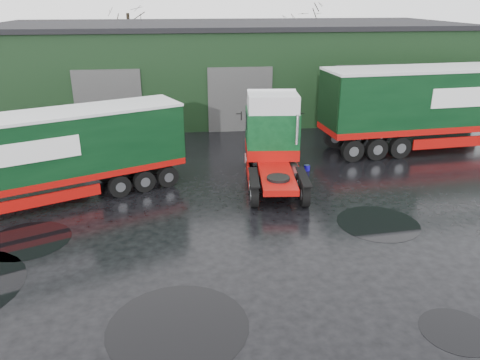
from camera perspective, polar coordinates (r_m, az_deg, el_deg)
name	(u,v)px	position (r m, az deg, el deg)	size (l,w,h in m)	color
ground	(234,236)	(16.85, -0.75, -6.83)	(100.00, 100.00, 0.00)	black
warehouse	(230,67)	(35.27, -1.26, 13.57)	(32.40, 12.40, 6.30)	black
hero_tractor	(275,144)	(20.56, 4.34, 4.37)	(2.69, 6.33, 3.93)	#0B3C1B
trailer_left	(37,160)	(20.43, -23.51, 2.24)	(2.47, 12.09, 3.76)	silver
lorry_right	(442,108)	(28.26, 23.40, 8.05)	(3.00, 17.33, 4.55)	silver
wash_bucket	(307,168)	(23.23, 8.15, 1.48)	(0.29, 0.29, 0.27)	#1408B1
tree_back_a	(129,35)	(45.07, -13.33, 16.78)	(4.40, 4.40, 9.50)	black
tree_back_b	(302,45)	(46.43, 7.63, 16.03)	(4.40, 4.40, 7.50)	black
puddle_0	(178,327)	(12.80, -7.58, -17.30)	(3.72, 3.72, 0.01)	black
puddle_1	(378,223)	(18.49, 16.48, -5.07)	(3.08, 3.08, 0.01)	black
puddle_3	(457,331)	(13.74, 24.94, -16.36)	(1.89, 1.89, 0.01)	black
puddle_4	(28,240)	(18.16, -24.46, -6.71)	(2.96, 2.96, 0.01)	black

